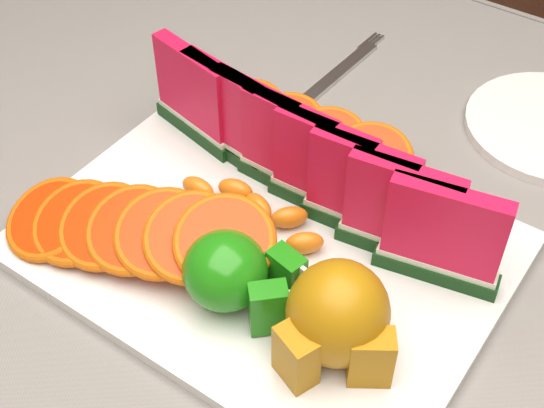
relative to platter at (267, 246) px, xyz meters
The scene contains 10 objects.
table 0.13m from the platter, ahead, with size 1.40×0.90×0.75m.
tablecloth 0.09m from the platter, ahead, with size 1.53×1.03×0.20m.
platter is the anchor object (origin of this frame).
apple_cluster 0.08m from the platter, 76.57° to the right, with size 0.11×0.09×0.06m.
pear_cluster 0.13m from the platter, 29.62° to the right, with size 0.09×0.10×0.09m.
fork 0.27m from the platter, 108.57° to the left, with size 0.02×0.20×0.00m.
watermelon_row 0.08m from the platter, 92.16° to the left, with size 0.39×0.07×0.10m.
orange_fan_front 0.12m from the platter, 138.12° to the right, with size 0.26×0.15×0.06m.
orange_fan_back 0.13m from the platter, 108.20° to the left, with size 0.23×0.10×0.04m.
tangerine_segments 0.04m from the platter, 150.39° to the left, with size 0.15×0.06×0.02m.
Camera 1 is at (0.18, -0.35, 1.26)m, focal length 50.00 mm.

